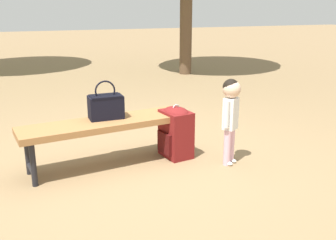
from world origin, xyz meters
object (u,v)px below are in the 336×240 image
(handbag, at_px, (106,106))
(child_standing, at_px, (231,109))
(park_bench, at_px, (105,126))
(backpack_large, at_px, (176,131))

(handbag, bearing_deg, child_standing, -21.52)
(park_bench, relative_size, backpack_large, 2.99)
(park_bench, bearing_deg, backpack_large, -0.64)
(child_standing, height_order, backpack_large, child_standing)
(child_standing, relative_size, backpack_large, 1.53)
(park_bench, height_order, child_standing, child_standing)
(child_standing, xyz_separation_m, backpack_large, (-0.42, 0.36, -0.28))
(park_bench, bearing_deg, handbag, 69.23)
(handbag, relative_size, backpack_large, 0.67)
(handbag, distance_m, child_standing, 1.18)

